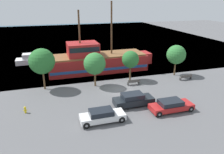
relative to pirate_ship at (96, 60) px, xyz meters
The scene contains 14 objects.
ground_plane 9.34m from the pirate_ship, 83.36° to the right, with size 160.00×160.00×0.00m, color #5B5B5E.
water_surface 34.96m from the pirate_ship, 88.26° to the left, with size 80.00×80.00×0.00m, color #33566B.
pirate_ship is the anchor object (origin of this frame).
moored_boat_dockside 13.77m from the pirate_ship, 143.70° to the left, with size 5.70×2.50×1.90m.
parked_car_curb_front 16.82m from the pirate_ship, 101.19° to the right, with size 4.58×1.77×1.36m.
parked_car_curb_mid 14.10m from the pirate_ship, 85.36° to the right, with size 4.70×1.91×1.51m.
parked_car_curb_rear 17.18m from the pirate_ship, 74.20° to the right, with size 4.87×1.94×1.31m.
fire_hydrant 16.44m from the pirate_ship, 131.73° to the right, with size 0.42×0.25×0.76m.
bench_promenade_east 14.89m from the pirate_ship, 34.88° to the right, with size 1.96×0.45×0.85m.
bench_promenade_west 8.95m from the pirate_ship, 65.67° to the right, with size 1.83×0.45×0.85m.
tree_row_east 10.72m from the pirate_ship, 146.39° to the right, with size 3.45×3.45×5.71m.
tree_row_mideast 7.19m from the pirate_ship, 104.72° to the right, with size 3.10×3.10×4.88m.
tree_row_midwest 7.27m from the pirate_ship, 57.05° to the right, with size 2.57×2.57×4.57m.
tree_row_west 13.23m from the pirate_ship, 27.06° to the right, with size 3.03×3.03×4.95m.
Camera 1 is at (-9.04, -26.26, 11.97)m, focal length 35.00 mm.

